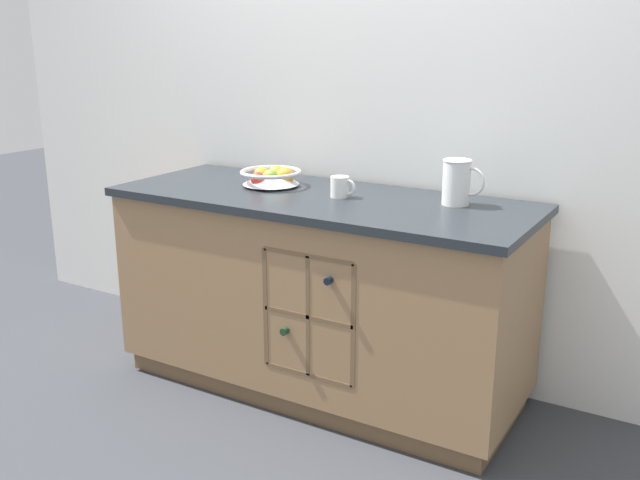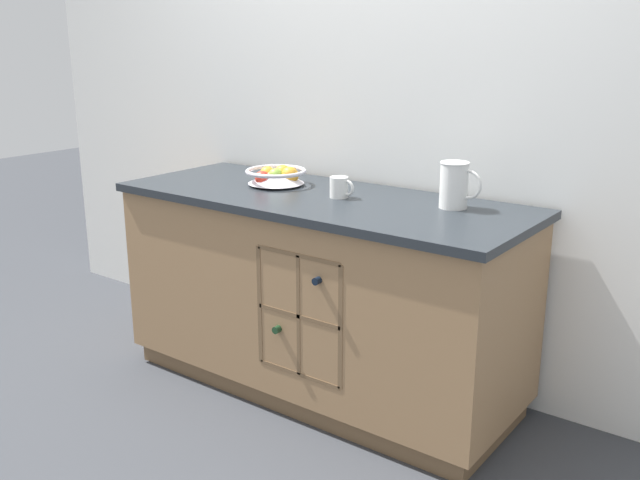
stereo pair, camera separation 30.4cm
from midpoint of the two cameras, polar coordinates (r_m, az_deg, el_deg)
ground_plane at (r=3.30m, az=-2.69°, el=-11.60°), size 14.00×14.00×0.00m
back_wall at (r=3.27m, az=0.93°, el=11.56°), size 4.40×0.06×2.55m
kitchen_island at (r=3.12m, az=-2.80°, el=-4.30°), size 1.81×0.70×0.88m
fruit_bowl at (r=3.20m, az=-6.66°, el=5.08°), size 0.27×0.27×0.09m
white_pitcher at (r=2.84m, az=7.94°, el=4.65°), size 0.17×0.12×0.18m
ceramic_mug at (r=2.96m, az=-1.30°, el=4.24°), size 0.11×0.08×0.09m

